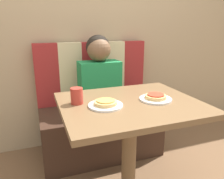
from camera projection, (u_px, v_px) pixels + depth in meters
wall_back at (89, 19)px, 2.17m from camera, size 7.00×0.05×2.60m
booth_seat at (100, 130)px, 2.16m from camera, size 1.12×0.57×0.47m
booth_backrest at (93, 72)px, 2.23m from camera, size 1.12×0.09×0.61m
dining_table at (130, 118)px, 1.43m from camera, size 0.88×0.74×0.76m
person at (99, 72)px, 2.00m from camera, size 0.37×0.24×0.69m
plate_left at (106, 105)px, 1.32m from camera, size 0.21×0.21×0.01m
plate_right at (156, 99)px, 1.44m from camera, size 0.21×0.21×0.01m
pizza_left at (106, 102)px, 1.32m from camera, size 0.14×0.14×0.03m
pizza_right at (156, 96)px, 1.43m from camera, size 0.14×0.14×0.03m
drinking_cup at (77, 96)px, 1.36m from camera, size 0.08×0.08×0.10m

